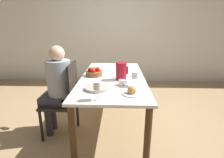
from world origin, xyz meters
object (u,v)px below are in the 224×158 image
person_seated (57,84)px  bread_plate (132,91)px  wine_glass_water (135,76)px  red_pitcher (121,71)px  fruit_bowl (94,72)px  wine_glass_juice (97,87)px  chair_person_side (65,99)px  teacup_near_person (122,83)px  serving_tray (97,88)px

person_seated → bread_plate: (0.92, -0.40, 0.06)m
person_seated → wine_glass_water: person_seated is taller
wine_glass_water → bread_plate: 0.27m
red_pitcher → bread_plate: red_pitcher is taller
fruit_bowl → wine_glass_juice: bearing=-79.9°
chair_person_side → fruit_bowl: chair_person_side is taller
wine_glass_water → wine_glass_juice: bearing=-134.2°
wine_glass_water → red_pitcher: bearing=120.5°
teacup_near_person → serving_tray: bearing=-154.0°
wine_glass_water → fruit_bowl: 0.69m
person_seated → red_pitcher: bearing=-82.4°
teacup_near_person → serving_tray: size_ratio=0.52×
teacup_near_person → red_pitcher: bearing=92.7°
chair_person_side → wine_glass_juice: bearing=-136.4°
chair_person_side → wine_glass_juice: (0.49, -0.52, 0.35)m
chair_person_side → wine_glass_water: bearing=-97.9°
teacup_near_person → fruit_bowl: fruit_bowl is taller
teacup_near_person → fruit_bowl: size_ratio=0.61×
red_pitcher → wine_glass_juice: (-0.23, -0.66, 0.02)m
wine_glass_water → bread_plate: bearing=-101.8°
wine_glass_juice → bread_plate: (0.33, 0.15, -0.10)m
person_seated → serving_tray: size_ratio=4.27×
wine_glass_water → wine_glass_juice: size_ratio=0.95×
chair_person_side → red_pitcher: bearing=-79.1°
person_seated → wine_glass_water: (0.97, -0.15, 0.16)m
wine_glass_juice → fruit_bowl: bearing=100.1°
person_seated → teacup_near_person: 0.84m
wine_glass_juice → serving_tray: bearing=98.5°
wine_glass_water → chair_person_side: bearing=172.1°
person_seated → bread_plate: size_ratio=5.85×
wine_glass_juice → person_seated: bearing=136.9°
serving_tray → teacup_near_person: bearing=26.0°
wine_glass_water → wine_glass_juice: (-0.39, -0.40, 0.00)m
wine_glass_water → teacup_near_person: 0.18m
wine_glass_juice → fruit_bowl: size_ratio=0.78×
red_pitcher → bread_plate: (0.10, -0.51, -0.09)m
chair_person_side → wine_glass_juice: chair_person_side is taller
chair_person_side → person_seated: bearing=71.9°
chair_person_side → bread_plate: 0.94m
red_pitcher → wine_glass_water: size_ratio=1.32×
person_seated → red_pitcher: 0.84m
serving_tray → fruit_bowl: 0.56m
red_pitcher → fruit_bowl: 0.42m
red_pitcher → bread_plate: bearing=-78.4°
chair_person_side → wine_glass_water: 0.95m
wine_glass_juice → fruit_bowl: (-0.15, 0.83, -0.08)m
wine_glass_water → bread_plate: (-0.05, -0.24, -0.10)m
red_pitcher → chair_person_side: bearing=-169.1°
chair_person_side → red_pitcher: 0.81m
person_seated → teacup_near_person: person_seated is taller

